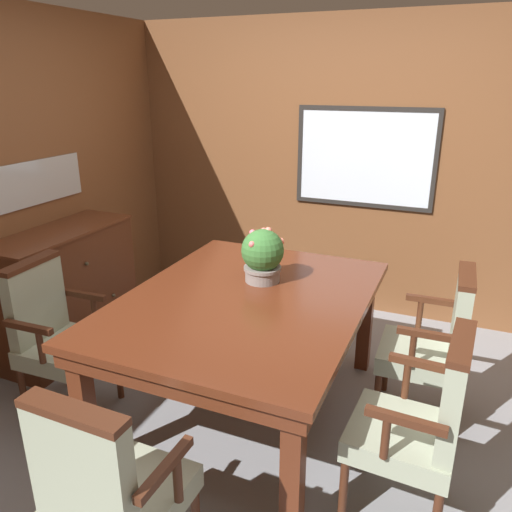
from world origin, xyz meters
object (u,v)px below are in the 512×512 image
Objects in this scene: chair_right_far at (435,341)px; chair_head_near at (109,489)px; chair_left_near at (56,332)px; sideboard_cabinet at (67,290)px; dining_table at (246,311)px; potted_plant at (263,255)px; chair_right_near at (421,421)px.

chair_right_far is 1.00× the size of chair_head_near.
sideboard_cabinet is (-0.48, 0.60, -0.05)m from chair_left_near.
chair_head_near reaches higher than sideboard_cabinet.
dining_table is at bearing -88.39° from chair_head_near.
potted_plant is (-0.00, 0.26, 0.26)m from dining_table.
chair_left_near is 2.87× the size of potted_plant.
chair_left_near is 0.86× the size of sideboard_cabinet.
dining_table is 1.13m from chair_right_near.
chair_right_far is at bearing 3.82° from sideboard_cabinet.
chair_right_far is 1.93m from chair_head_near.
dining_table is at bearing -71.81° from chair_right_far.
chair_right_far is at bearing -120.98° from chair_head_near.
chair_right_near is 1.31m from potted_plant.
chair_right_near is at bearing -21.68° from dining_table.
chair_head_near is at bearing -43.13° from sideboard_cabinet.
dining_table is 0.37m from potted_plant.
sideboard_cabinet is (-2.59, -0.17, -0.05)m from chair_right_far.
chair_head_near is (0.01, -1.27, -0.16)m from dining_table.
potted_plant is (1.07, 0.67, 0.42)m from chair_left_near.
potted_plant is at bearing -60.28° from chair_left_near.
chair_right_far is 0.78m from chair_right_near.
potted_plant reaches higher than sideboard_cabinet.
chair_right_near is 2.66m from sideboard_cabinet.
potted_plant is (-1.04, -0.10, 0.42)m from chair_right_far.
sideboard_cabinet is (-1.56, 1.46, -0.05)m from chair_head_near.
chair_right_near is at bearing -13.17° from sideboard_cabinet.
sideboard_cabinet is at bearing -87.45° from chair_right_far.
chair_head_near is at bearing -33.34° from chair_right_far.
chair_right_far reaches higher than sideboard_cabinet.
chair_left_near is at bearing -71.11° from chair_right_far.
potted_plant is at bearing 2.53° from sideboard_cabinet.
sideboard_cabinet is at bearing 36.11° from chair_left_near.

